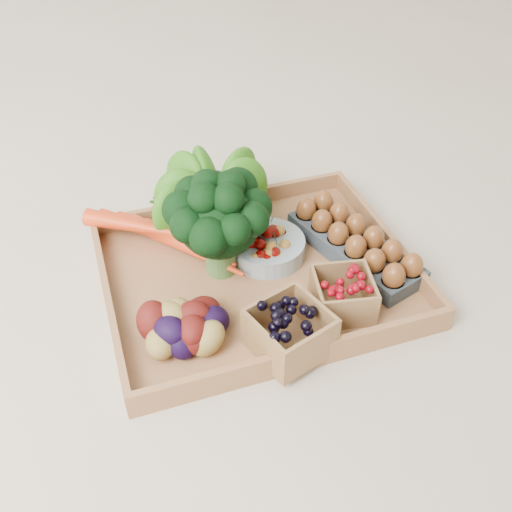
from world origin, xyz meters
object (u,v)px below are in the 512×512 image
object	(u,v)px
broccoli	(220,239)
egg_carton	(354,248)
tray	(256,277)
cherry_bowl	(267,248)

from	to	relation	value
broccoli	egg_carton	bearing A→B (deg)	-9.20
tray	broccoli	distance (m)	0.10
cherry_bowl	broccoli	bearing A→B (deg)	-173.17
broccoli	tray	bearing A→B (deg)	-30.26
tray	cherry_bowl	distance (m)	0.06
broccoli	cherry_bowl	world-z (taller)	broccoli
broccoli	cherry_bowl	xyz separation A→B (m)	(0.10, 0.01, -0.05)
tray	broccoli	world-z (taller)	broccoli
tray	cherry_bowl	world-z (taller)	cherry_bowl
tray	broccoli	size ratio (longest dim) A/B	2.92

